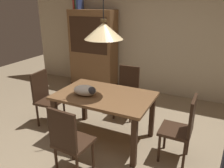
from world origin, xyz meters
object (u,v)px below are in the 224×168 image
object	(u,v)px
chair_far_back	(127,90)
hutch_bookcase	(93,51)
chair_right_side	(182,127)
cat_sleeping	(86,90)
book_blue_wide	(80,4)
book_green_slim	(78,3)
chair_near_front	(69,140)
chair_left_side	(46,96)
book_red_tall	(76,3)
pendant_lamp	(104,31)
dining_table	(105,101)

from	to	relation	value
chair_far_back	hutch_bookcase	size ratio (longest dim) A/B	0.50
chair_right_side	hutch_bookcase	bearing A→B (deg)	141.70
cat_sleeping	hutch_bookcase	xyz separation A→B (m)	(-1.08, 2.07, 0.06)
book_blue_wide	book_green_slim	bearing A→B (deg)	180.00
chair_near_front	chair_far_back	bearing A→B (deg)	89.92
chair_left_side	hutch_bookcase	xyz separation A→B (m)	(-0.19, 1.93, 0.38)
book_red_tall	hutch_bookcase	bearing A→B (deg)	-0.20
chair_right_side	book_green_slim	world-z (taller)	book_green_slim
chair_right_side	hutch_bookcase	distance (m)	3.13
chair_near_front	book_blue_wide	size ratio (longest dim) A/B	3.88
pendant_lamp	book_red_tall	world-z (taller)	pendant_lamp
chair_left_side	book_blue_wide	xyz separation A→B (m)	(-0.51, 1.93, 1.46)
chair_near_front	book_green_slim	bearing A→B (deg)	121.04
book_green_slim	chair_left_side	bearing A→B (deg)	-73.68
chair_left_side	book_blue_wide	world-z (taller)	book_blue_wide
chair_near_front	chair_right_side	distance (m)	1.43
chair_near_front	chair_right_side	size ratio (longest dim) A/B	1.00
dining_table	book_green_slim	xyz separation A→B (m)	(-1.69, 1.93, 1.33)
chair_far_back	pendant_lamp	bearing A→B (deg)	-89.85
pendant_lamp	book_blue_wide	xyz separation A→B (m)	(-1.64, 1.93, 0.31)
chair_right_side	cat_sleeping	size ratio (longest dim) A/B	2.35
cat_sleeping	book_blue_wide	xyz separation A→B (m)	(-1.41, 2.07, 1.14)
hutch_bookcase	dining_table	bearing A→B (deg)	-55.73
chair_right_side	book_green_slim	distance (m)	3.72
chair_right_side	book_blue_wide	bearing A→B (deg)	145.10
dining_table	chair_near_front	bearing A→B (deg)	-90.30
dining_table	chair_right_side	bearing A→B (deg)	-0.01
book_red_tall	chair_left_side	bearing A→B (deg)	-72.36
dining_table	chair_near_front	size ratio (longest dim) A/B	1.51
chair_near_front	chair_left_side	distance (m)	1.42
dining_table	chair_far_back	distance (m)	0.89
dining_table	hutch_bookcase	xyz separation A→B (m)	(-1.31, 1.93, 0.24)
pendant_lamp	book_red_tall	size ratio (longest dim) A/B	4.64
chair_left_side	book_blue_wide	size ratio (longest dim) A/B	3.88
cat_sleeping	hutch_bookcase	bearing A→B (deg)	117.63
book_blue_wide	cat_sleeping	bearing A→B (deg)	-55.81
cat_sleeping	dining_table	bearing A→B (deg)	31.96
chair_near_front	pendant_lamp	world-z (taller)	pendant_lamp
dining_table	cat_sleeping	distance (m)	0.32
chair_left_side	book_green_slim	xyz separation A→B (m)	(-0.57, 1.93, 1.47)
cat_sleeping	chair_left_side	bearing A→B (deg)	171.24
cat_sleeping	book_green_slim	size ratio (longest dim) A/B	1.52
chair_left_side	book_blue_wide	bearing A→B (deg)	104.75
dining_table	book_red_tall	world-z (taller)	book_red_tall
chair_left_side	book_green_slim	distance (m)	2.49
chair_left_side	hutch_bookcase	world-z (taller)	hutch_bookcase
book_green_slim	chair_right_side	bearing A→B (deg)	-34.36
cat_sleeping	book_green_slim	bearing A→B (deg)	125.26
book_green_slim	cat_sleeping	bearing A→B (deg)	-54.74
chair_right_side	book_red_tall	bearing A→B (deg)	146.10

